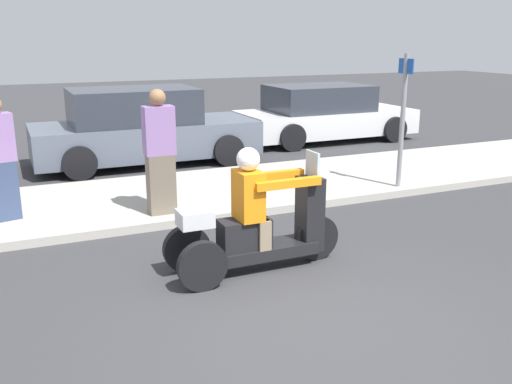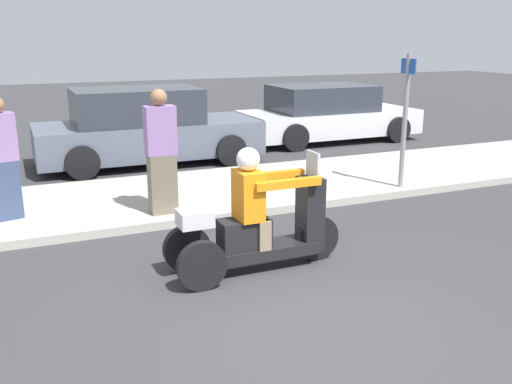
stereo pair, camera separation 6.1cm
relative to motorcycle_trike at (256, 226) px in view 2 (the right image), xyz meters
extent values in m
plane|color=#38383A|center=(-0.01, -1.43, -0.52)|extent=(60.00, 60.00, 0.00)
cube|color=#B2ADA3|center=(-0.01, 3.17, -0.46)|extent=(28.00, 2.80, 0.12)
cylinder|color=black|center=(0.79, 0.00, -0.25)|extent=(0.54, 0.10, 0.54)
cylinder|color=black|center=(-0.74, -0.28, -0.25)|extent=(0.54, 0.10, 0.54)
cylinder|color=black|center=(-0.74, 0.28, -0.25)|extent=(0.54, 0.10, 0.54)
cube|color=black|center=(0.00, 0.00, -0.31)|extent=(1.43, 0.39, 0.14)
cube|color=black|center=(-0.15, 0.00, -0.07)|extent=(0.57, 0.30, 0.34)
cube|color=black|center=(0.69, 0.00, 0.06)|extent=(0.24, 0.30, 0.87)
cube|color=silver|center=(0.71, 0.00, 0.65)|extent=(0.03, 0.28, 0.30)
cube|color=silver|center=(-0.72, 0.00, 0.19)|extent=(0.36, 0.30, 0.18)
cube|color=orange|center=(-0.10, 0.00, 0.38)|extent=(0.26, 0.38, 0.55)
sphere|color=white|center=(-0.10, 0.00, 0.78)|extent=(0.26, 0.26, 0.26)
cube|color=gray|center=(0.03, -0.12, -0.07)|extent=(0.14, 0.14, 0.34)
cube|color=gray|center=(0.03, 0.12, -0.07)|extent=(0.14, 0.14, 0.34)
cube|color=orange|center=(0.30, -0.20, 0.51)|extent=(0.78, 0.09, 0.09)
cube|color=orange|center=(0.30, 0.20, 0.51)|extent=(0.78, 0.09, 0.09)
cube|color=#38476B|center=(-2.58, 2.78, 0.01)|extent=(0.41, 0.32, 0.82)
cube|color=#726656|center=(-0.51, 2.18, 0.03)|extent=(0.38, 0.26, 0.86)
cube|color=#9972B2|center=(-0.51, 2.18, 0.80)|extent=(0.42, 0.26, 0.68)
sphere|color=#9E704C|center=(-0.51, 2.18, 1.25)|extent=(0.23, 0.23, 0.23)
cylinder|color=#A5A8AD|center=(-2.58, 3.49, -0.18)|extent=(0.02, 0.02, 0.44)
cylinder|color=#A5A8AD|center=(-2.57, 3.93, -0.18)|extent=(0.02, 0.02, 0.44)
cube|color=slate|center=(0.20, 6.11, 0.00)|extent=(4.54, 1.84, 0.68)
cube|color=#2D333D|center=(-0.02, 6.11, 0.69)|extent=(2.50, 1.65, 0.70)
cylinder|color=black|center=(1.68, 5.19, -0.20)|extent=(0.64, 0.22, 0.64)
cylinder|color=black|center=(1.68, 7.03, -0.20)|extent=(0.64, 0.22, 0.64)
cylinder|color=black|center=(-1.27, 5.19, -0.20)|extent=(0.64, 0.22, 0.64)
cylinder|color=black|center=(-1.27, 7.03, -0.20)|extent=(0.64, 0.22, 0.64)
cube|color=silver|center=(5.02, 6.93, -0.05)|extent=(4.44, 1.87, 0.59)
cube|color=#2D333D|center=(4.80, 6.93, 0.56)|extent=(2.44, 1.68, 0.63)
cylinder|color=black|center=(6.47, 6.00, -0.20)|extent=(0.64, 0.22, 0.64)
cylinder|color=black|center=(6.47, 7.86, -0.20)|extent=(0.64, 0.22, 0.64)
cylinder|color=black|center=(3.58, 6.00, -0.20)|extent=(0.64, 0.22, 0.64)
cylinder|color=black|center=(3.58, 7.86, -0.20)|extent=(0.64, 0.22, 0.64)
cylinder|color=gray|center=(3.54, 2.02, 0.70)|extent=(0.08, 0.08, 2.20)
cube|color=#1E51AD|center=(3.54, 2.02, 1.60)|extent=(0.02, 0.36, 0.24)
camera|label=1|loc=(-2.48, -5.56, 2.08)|focal=40.00mm
camera|label=2|loc=(-2.42, -5.58, 2.08)|focal=40.00mm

